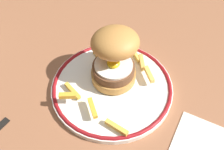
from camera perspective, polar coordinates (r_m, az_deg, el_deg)
ground_plane at (r=57.62cm, az=0.20°, el=-3.34°), size 112.52×99.21×4.00cm
dinner_plate at (r=54.66cm, az=-0.00°, el=-2.54°), size 25.09×25.09×1.60cm
burger at (r=51.57cm, az=0.46°, el=4.40°), size 13.41×13.56×11.59cm
fries_pile at (r=55.43cm, az=0.26°, el=1.24°), size 18.04×24.46×2.85cm
napkin at (r=51.54cm, az=19.35°, el=-13.68°), size 12.94×12.21×0.40cm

